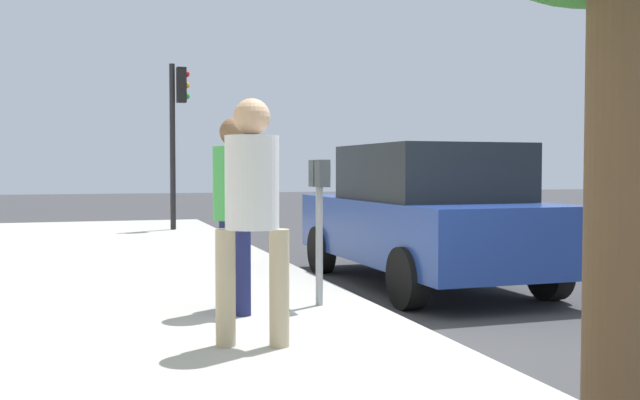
# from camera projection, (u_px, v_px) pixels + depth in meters

# --- Properties ---
(ground_plane) EXTENTS (80.00, 80.00, 0.00)m
(ground_plane) POSITION_uv_depth(u_px,v_px,m) (434.00, 349.00, 6.00)
(ground_plane) COLOR #38383A
(ground_plane) RESTS_ON ground
(sidewalk_slab) EXTENTS (28.00, 6.00, 0.15)m
(sidewalk_slab) POSITION_uv_depth(u_px,v_px,m) (41.00, 370.00, 5.10)
(sidewalk_slab) COLOR #A8A59E
(sidewalk_slab) RESTS_ON ground_plane
(parking_meter) EXTENTS (0.36, 0.12, 1.41)m
(parking_meter) POSITION_uv_depth(u_px,v_px,m) (319.00, 201.00, 7.09)
(parking_meter) COLOR gray
(parking_meter) RESTS_ON sidewalk_slab
(pedestrian_at_meter) EXTENTS (0.53, 0.39, 1.80)m
(pedestrian_at_meter) POSITION_uv_depth(u_px,v_px,m) (234.00, 197.00, 6.76)
(pedestrian_at_meter) COLOR #191E4C
(pedestrian_at_meter) RESTS_ON sidewalk_slab
(pedestrian_bystander) EXTENTS (0.40, 0.53, 1.84)m
(pedestrian_bystander) POSITION_uv_depth(u_px,v_px,m) (252.00, 199.00, 5.44)
(pedestrian_bystander) COLOR tan
(pedestrian_bystander) RESTS_ON sidewalk_slab
(parked_sedan_near) EXTENTS (4.43, 2.03, 1.77)m
(parked_sedan_near) POSITION_uv_depth(u_px,v_px,m) (425.00, 215.00, 9.25)
(parked_sedan_near) COLOR navy
(parked_sedan_near) RESTS_ON ground_plane
(traffic_signal) EXTENTS (0.24, 0.44, 3.60)m
(traffic_signal) POSITION_uv_depth(u_px,v_px,m) (177.00, 118.00, 16.00)
(traffic_signal) COLOR black
(traffic_signal) RESTS_ON sidewalk_slab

